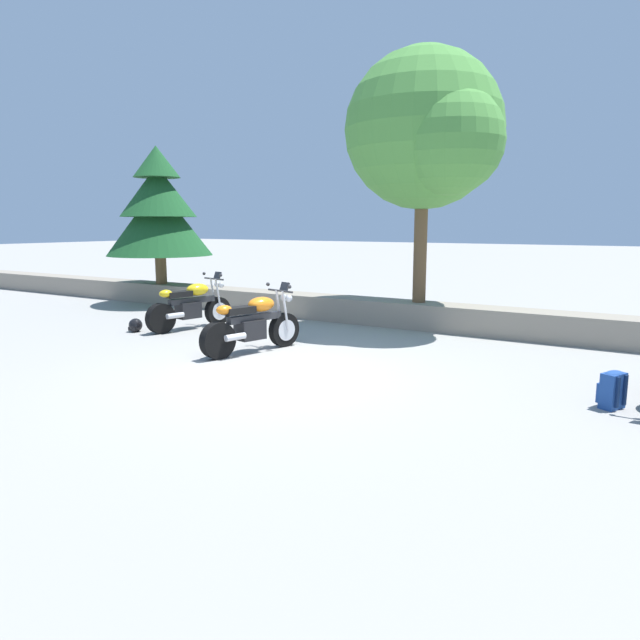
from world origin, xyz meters
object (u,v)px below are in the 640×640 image
motorcycle_yellow_near_left (191,306)px  rider_helmet (135,325)px  pine_tree_far_left (158,210)px  rider_backpack (612,389)px  leafy_tree_mid_left (429,132)px  motorcycle_orange_centre (254,325)px

motorcycle_yellow_near_left → rider_helmet: (-0.75, -0.88, -0.35)m
rider_helmet → pine_tree_far_left: size_ratio=0.07×
rider_backpack → pine_tree_far_left: bearing=161.8°
rider_helmet → leafy_tree_mid_left: (4.97, 3.48, 3.92)m
rider_backpack → leafy_tree_mid_left: 6.78m
motorcycle_yellow_near_left → rider_helmet: bearing=-130.2°
motorcycle_yellow_near_left → pine_tree_far_left: size_ratio=0.54×
motorcycle_orange_centre → rider_helmet: 3.33m
motorcycle_orange_centre → rider_helmet: motorcycle_orange_centre is taller
motorcycle_yellow_near_left → motorcycle_orange_centre: same height
motorcycle_yellow_near_left → leafy_tree_mid_left: bearing=31.6°
motorcycle_yellow_near_left → pine_tree_far_left: pine_tree_far_left is taller
rider_helmet → pine_tree_far_left: bearing=129.5°
motorcycle_yellow_near_left → motorcycle_orange_centre: size_ratio=1.01×
motorcycle_yellow_near_left → rider_backpack: size_ratio=4.36×
rider_helmet → leafy_tree_mid_left: 7.22m
motorcycle_yellow_near_left → rider_helmet: size_ratio=7.32×
motorcycle_orange_centre → pine_tree_far_left: 7.45m
rider_helmet → leafy_tree_mid_left: bearing=35.0°
rider_backpack → pine_tree_far_left: (-11.77, 3.87, 2.36)m
motorcycle_orange_centre → rider_helmet: bearing=175.8°
leafy_tree_mid_left → pine_tree_far_left: bearing=-179.5°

